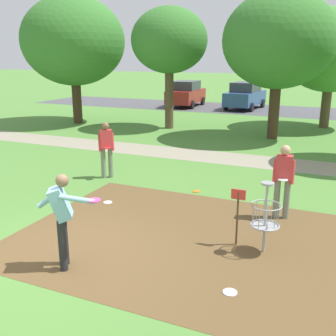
{
  "coord_description": "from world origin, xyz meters",
  "views": [
    {
      "loc": [
        4.56,
        -5.31,
        3.61
      ],
      "look_at": [
        0.84,
        3.18,
        1.0
      ],
      "focal_mm": 42.77,
      "sensor_mm": 36.0,
      "label": 1
    }
  ],
  "objects": [
    {
      "name": "frisbee_mid_grass",
      "position": [
        3.24,
        0.15,
        0.01
      ],
      "size": [
        0.23,
        0.23,
        0.02
      ],
      "primitive_type": "cylinder",
      "color": "white",
      "rests_on": "ground"
    },
    {
      "name": "ground_plane",
      "position": [
        0.0,
        0.0,
        0.0
      ],
      "size": [
        160.0,
        160.0,
        0.0
      ],
      "primitive_type": "plane",
      "color": "#518438"
    },
    {
      "name": "dirt_tee_pad",
      "position": [
        1.69,
        1.68,
        0.0
      ],
      "size": [
        6.4,
        5.19,
        0.01
      ],
      "primitive_type": "cube",
      "color": "brown",
      "rests_on": "ground"
    },
    {
      "name": "tree_mid_left",
      "position": [
        1.75,
        12.87,
        4.22
      ],
      "size": [
        4.8,
        4.8,
        6.28
      ],
      "color": "#422D1E",
      "rests_on": "ground"
    },
    {
      "name": "tree_near_right",
      "position": [
        -8.88,
        12.94,
        4.34
      ],
      "size": [
        5.43,
        5.43,
        6.66
      ],
      "color": "#422D1E",
      "rests_on": "ground"
    },
    {
      "name": "player_foreground_watching",
      "position": [
        0.36,
        -0.22,
        0.99
      ],
      "size": [
        1.16,
        0.52,
        1.71
      ],
      "color": "#232328",
      "rests_on": "ground"
    },
    {
      "name": "tree_mid_center",
      "position": [
        3.72,
        16.83,
        3.87
      ],
      "size": [
        4.85,
        4.85,
        5.95
      ],
      "color": "brown",
      "rests_on": "ground"
    },
    {
      "name": "parked_car_center_left",
      "position": [
        -1.81,
        22.71,
        0.92
      ],
      "size": [
        2.27,
        4.35,
        1.84
      ],
      "color": "#2D4784",
      "rests_on": "ground"
    },
    {
      "name": "frisbee_scattered_a",
      "position": [
        -0.67,
        2.83,
        0.01
      ],
      "size": [
        0.22,
        0.22,
        0.02
      ],
      "primitive_type": "cylinder",
      "color": "white",
      "rests_on": "ground"
    },
    {
      "name": "parking_lot_strip",
      "position": [
        0.0,
        22.67,
        0.0
      ],
      "size": [
        36.0,
        6.0,
        0.01
      ],
      "primitive_type": "cube",
      "color": "#4C4C51",
      "rests_on": "ground"
    },
    {
      "name": "player_waiting_left",
      "position": [
        3.49,
        3.6,
        0.97
      ],
      "size": [
        0.48,
        0.42,
        1.71
      ],
      "color": "slate",
      "rests_on": "ground"
    },
    {
      "name": "gravel_path",
      "position": [
        0.0,
        8.51,
        0.0
      ],
      "size": [
        40.0,
        1.8,
        0.0
      ],
      "primitive_type": "cube",
      "color": "gray",
      "rests_on": "ground"
    },
    {
      "name": "tree_near_left",
      "position": [
        -3.58,
        13.45,
        4.3
      ],
      "size": [
        3.74,
        3.74,
        5.92
      ],
      "color": "brown",
      "rests_on": "ground"
    },
    {
      "name": "parked_car_leftmost",
      "position": [
        -6.12,
        22.42,
        0.92
      ],
      "size": [
        2.11,
        4.27,
        1.84
      ],
      "color": "maroon",
      "rests_on": "ground"
    },
    {
      "name": "disc_golf_basket",
      "position": [
        3.39,
        1.76,
        0.75
      ],
      "size": [
        0.98,
        0.58,
        1.39
      ],
      "color": "#9E9EA3",
      "rests_on": "ground"
    },
    {
      "name": "frisbee_far_right",
      "position": [
        1.11,
        4.54,
        0.01
      ],
      "size": [
        0.2,
        0.2,
        0.02
      ],
      "primitive_type": "cylinder",
      "color": "orange",
      "rests_on": "ground"
    },
    {
      "name": "player_throwing",
      "position": [
        -1.85,
        4.71,
        0.97
      ],
      "size": [
        0.46,
        0.45,
        1.71
      ],
      "color": "slate",
      "rests_on": "ground"
    }
  ]
}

